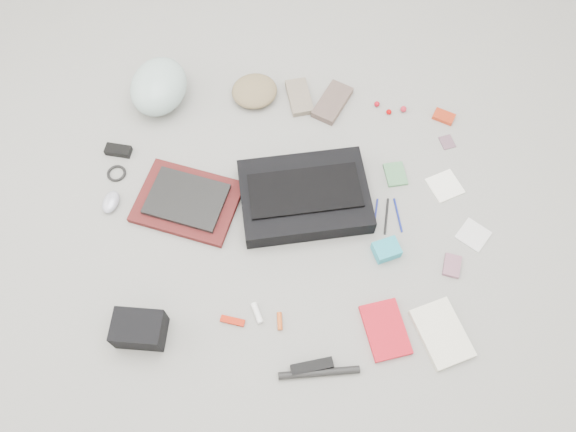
{
  "coord_description": "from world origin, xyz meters",
  "views": [
    {
      "loc": [
        0.03,
        -0.98,
        2.01
      ],
      "look_at": [
        0.0,
        0.0,
        0.05
      ],
      "focal_mm": 35.0,
      "sensor_mm": 36.0,
      "label": 1
    }
  ],
  "objects_px": {
    "bike_helmet": "(159,86)",
    "accordion_wallet": "(386,250)",
    "laptop": "(187,199)",
    "book_red": "(385,330)",
    "messenger_bag": "(304,196)",
    "camera_bag": "(139,329)"
  },
  "relations": [
    {
      "from": "bike_helmet",
      "to": "camera_bag",
      "type": "bearing_deg",
      "value": -75.73
    },
    {
      "from": "camera_bag",
      "to": "messenger_bag",
      "type": "bearing_deg",
      "value": 47.08
    },
    {
      "from": "camera_bag",
      "to": "accordion_wallet",
      "type": "bearing_deg",
      "value": 24.0
    },
    {
      "from": "laptop",
      "to": "camera_bag",
      "type": "relative_size",
      "value": 1.71
    },
    {
      "from": "bike_helmet",
      "to": "camera_bag",
      "type": "distance_m",
      "value": 1.06
    },
    {
      "from": "book_red",
      "to": "accordion_wallet",
      "type": "relative_size",
      "value": 2.17
    },
    {
      "from": "book_red",
      "to": "laptop",
      "type": "bearing_deg",
      "value": 132.01
    },
    {
      "from": "messenger_bag",
      "to": "accordion_wallet",
      "type": "bearing_deg",
      "value": -43.36
    },
    {
      "from": "laptop",
      "to": "book_red",
      "type": "bearing_deg",
      "value": -17.76
    },
    {
      "from": "laptop",
      "to": "camera_bag",
      "type": "height_order",
      "value": "camera_bag"
    },
    {
      "from": "laptop",
      "to": "accordion_wallet",
      "type": "xyz_separation_m",
      "value": [
        0.79,
        -0.19,
        -0.01
      ]
    },
    {
      "from": "messenger_bag",
      "to": "laptop",
      "type": "height_order",
      "value": "messenger_bag"
    },
    {
      "from": "laptop",
      "to": "camera_bag",
      "type": "distance_m",
      "value": 0.55
    },
    {
      "from": "laptop",
      "to": "book_red",
      "type": "xyz_separation_m",
      "value": [
        0.78,
        -0.5,
        -0.03
      ]
    },
    {
      "from": "bike_helmet",
      "to": "accordion_wallet",
      "type": "xyz_separation_m",
      "value": [
        0.97,
        -0.71,
        -0.07
      ]
    },
    {
      "from": "messenger_bag",
      "to": "camera_bag",
      "type": "xyz_separation_m",
      "value": [
        -0.57,
        -0.56,
        0.02
      ]
    },
    {
      "from": "laptop",
      "to": "bike_helmet",
      "type": "xyz_separation_m",
      "value": [
        -0.17,
        0.52,
        0.05
      ]
    },
    {
      "from": "messenger_bag",
      "to": "bike_helmet",
      "type": "bearing_deg",
      "value": 132.76
    },
    {
      "from": "messenger_bag",
      "to": "accordion_wallet",
      "type": "height_order",
      "value": "messenger_bag"
    },
    {
      "from": "accordion_wallet",
      "to": "camera_bag",
      "type": "bearing_deg",
      "value": 179.96
    },
    {
      "from": "bike_helmet",
      "to": "accordion_wallet",
      "type": "relative_size",
      "value": 3.08
    },
    {
      "from": "laptop",
      "to": "accordion_wallet",
      "type": "height_order",
      "value": "same"
    }
  ]
}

